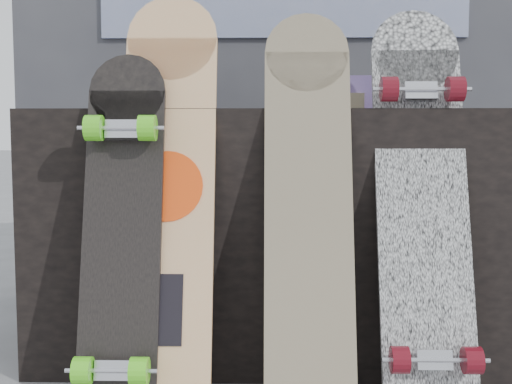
{
  "coord_description": "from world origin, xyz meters",
  "views": [
    {
      "loc": [
        -0.06,
        -1.61,
        0.72
      ],
      "look_at": [
        -0.1,
        0.2,
        0.56
      ],
      "focal_mm": 45.0,
      "sensor_mm": 36.0,
      "label": 1
    }
  ],
  "objects_px": {
    "vendor_table": "(288,233)",
    "skateboard_dark": "(121,223)",
    "longboard_cascadia": "(422,192)",
    "longboard_celtic": "(308,191)",
    "longboard_geisha": "(168,181)"
  },
  "relations": [
    {
      "from": "vendor_table",
      "to": "skateboard_dark",
      "type": "bearing_deg",
      "value": -137.88
    },
    {
      "from": "longboard_cascadia",
      "to": "longboard_celtic",
      "type": "bearing_deg",
      "value": -175.09
    },
    {
      "from": "vendor_table",
      "to": "skateboard_dark",
      "type": "height_order",
      "value": "skateboard_dark"
    },
    {
      "from": "longboard_celtic",
      "to": "skateboard_dark",
      "type": "bearing_deg",
      "value": -174.32
    },
    {
      "from": "longboard_geisha",
      "to": "longboard_cascadia",
      "type": "relative_size",
      "value": 1.04
    },
    {
      "from": "skateboard_dark",
      "to": "longboard_celtic",
      "type": "bearing_deg",
      "value": 5.68
    },
    {
      "from": "longboard_celtic",
      "to": "longboard_cascadia",
      "type": "height_order",
      "value": "longboard_cascadia"
    },
    {
      "from": "vendor_table",
      "to": "longboard_cascadia",
      "type": "relative_size",
      "value": 1.46
    },
    {
      "from": "longboard_geisha",
      "to": "longboard_cascadia",
      "type": "height_order",
      "value": "longboard_geisha"
    },
    {
      "from": "longboard_cascadia",
      "to": "skateboard_dark",
      "type": "distance_m",
      "value": 0.83
    },
    {
      "from": "longboard_geisha",
      "to": "longboard_cascadia",
      "type": "xyz_separation_m",
      "value": [
        0.71,
        0.01,
        -0.03
      ]
    },
    {
      "from": "vendor_table",
      "to": "longboard_cascadia",
      "type": "xyz_separation_m",
      "value": [
        0.36,
        -0.34,
        0.17
      ]
    },
    {
      "from": "longboard_geisha",
      "to": "skateboard_dark",
      "type": "relative_size",
      "value": 1.19
    },
    {
      "from": "vendor_table",
      "to": "skateboard_dark",
      "type": "xyz_separation_m",
      "value": [
        -0.46,
        -0.42,
        0.09
      ]
    },
    {
      "from": "longboard_celtic",
      "to": "longboard_cascadia",
      "type": "distance_m",
      "value": 0.32
    }
  ]
}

